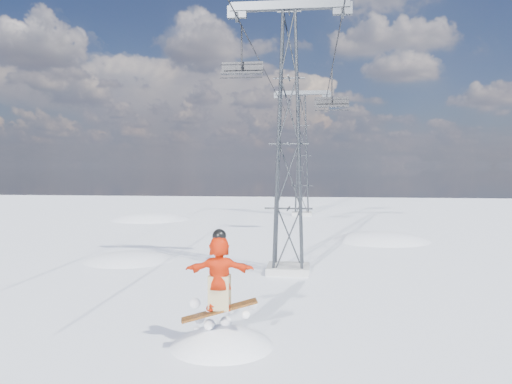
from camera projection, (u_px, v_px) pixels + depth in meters
ground at (244, 334)px, 13.53m from camera, size 120.00×120.00×0.00m
snow_terrain at (219, 364)px, 35.64m from camera, size 39.00×37.00×22.00m
lift_tower_near at (289, 145)px, 21.08m from camera, size 5.20×1.80×11.43m
lift_tower_far at (302, 156)px, 45.89m from camera, size 5.20×1.80×11.43m
haul_cables at (298, 69)px, 32.21m from camera, size 4.46×51.00×0.06m
lift_chair_near at (242, 69)px, 22.57m from camera, size 1.91×0.55×2.37m
lift_chair_mid at (332, 103)px, 32.26m from camera, size 2.21×0.64×2.74m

